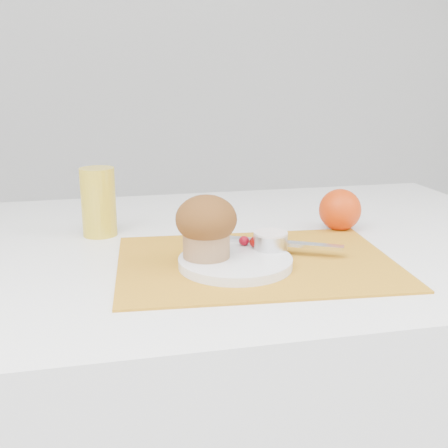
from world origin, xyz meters
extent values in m
cube|color=white|center=(0.00, 0.05, 0.38)|extent=(1.20, 0.80, 0.75)
cube|color=#C6811B|center=(0.01, -0.08, 0.75)|extent=(0.46, 0.35, 0.00)
cylinder|color=white|center=(-0.03, -0.10, 0.76)|extent=(0.21, 0.21, 0.01)
cylinder|color=silver|center=(0.03, -0.07, 0.78)|extent=(0.06, 0.06, 0.02)
cylinder|color=silver|center=(0.03, -0.07, 0.79)|extent=(0.06, 0.06, 0.01)
ellipsoid|color=#61020D|center=(0.00, -0.04, 0.78)|extent=(0.02, 0.02, 0.02)
ellipsoid|color=#550402|center=(0.01, -0.06, 0.78)|extent=(0.02, 0.02, 0.02)
cube|color=silver|center=(0.05, -0.05, 0.77)|extent=(0.21, 0.12, 0.01)
sphere|color=#D13907|center=(0.21, 0.06, 0.79)|extent=(0.08, 0.08, 0.08)
cylinder|color=gold|center=(-0.23, 0.13, 0.81)|extent=(0.08, 0.08, 0.13)
cylinder|color=#A3784F|center=(-0.08, -0.09, 0.79)|extent=(0.08, 0.08, 0.04)
ellipsoid|color=#3C1F0B|center=(-0.08, -0.09, 0.83)|extent=(0.09, 0.09, 0.07)
camera|label=1|loc=(-0.23, -0.89, 1.05)|focal=45.00mm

